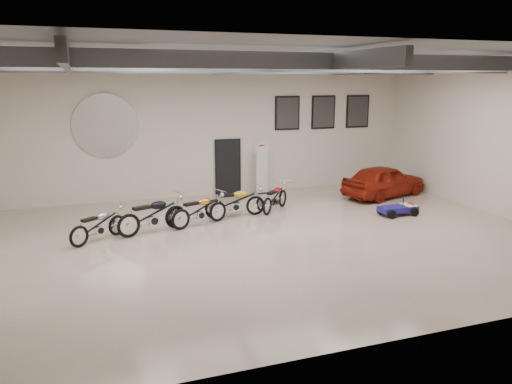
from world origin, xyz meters
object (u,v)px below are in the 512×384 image
object	(u,v)px
motorcycle_red	(275,197)
go_kart	(401,206)
motorcycle_gold	(200,209)
banner_stand	(262,170)
motorcycle_yellow	(235,201)
motorcycle_silver	(98,224)
vintage_car	(384,181)
motorcycle_black	(153,214)

from	to	relation	value
motorcycle_red	go_kart	xyz separation A→B (m)	(3.76, -1.89, -0.19)
motorcycle_gold	motorcycle_red	xyz separation A→B (m)	(2.84, 0.89, -0.03)
banner_stand	motorcycle_yellow	xyz separation A→B (m)	(-2.01, -2.96, -0.42)
motorcycle_silver	vintage_car	bearing A→B (deg)	-25.37
go_kart	vintage_car	xyz separation A→B (m)	(0.97, 2.51, 0.33)
motorcycle_silver	motorcycle_black	xyz separation A→B (m)	(1.53, 0.29, 0.08)
banner_stand	motorcycle_silver	size ratio (longest dim) A/B	1.01
motorcycle_silver	motorcycle_red	world-z (taller)	same
motorcycle_red	motorcycle_silver	bearing A→B (deg)	149.47
motorcycle_silver	go_kart	size ratio (longest dim) A/B	1.16
banner_stand	motorcycle_yellow	bearing A→B (deg)	-136.10
motorcycle_silver	motorcycle_red	distance (m)	6.02
motorcycle_silver	motorcycle_black	size ratio (longest dim) A/B	0.86
motorcycle_silver	motorcycle_gold	world-z (taller)	motorcycle_gold
banner_stand	motorcycle_black	size ratio (longest dim) A/B	0.87
go_kart	vintage_car	distance (m)	2.71
motorcycle_yellow	motorcycle_red	xyz separation A→B (m)	(1.52, 0.30, -0.04)
motorcycle_gold	go_kart	distance (m)	6.68
vintage_car	go_kart	bearing A→B (deg)	141.63
motorcycle_yellow	vintage_car	bearing A→B (deg)	8.22
motorcycle_yellow	vintage_car	world-z (taller)	vintage_car
banner_stand	motorcycle_yellow	distance (m)	3.60
vintage_car	motorcycle_silver	bearing A→B (deg)	83.81
motorcycle_silver	motorcycle_gold	size ratio (longest dim) A/B	0.94
motorcycle_yellow	go_kart	xyz separation A→B (m)	(5.28, -1.60, -0.23)
banner_stand	motorcycle_red	xyz separation A→B (m)	(-0.49, -2.66, -0.46)
banner_stand	motorcycle_black	bearing A→B (deg)	-153.37
motorcycle_black	motorcycle_yellow	xyz separation A→B (m)	(2.79, 0.86, -0.04)
motorcycle_red	banner_stand	bearing A→B (deg)	35.07
motorcycle_black	motorcycle_yellow	size ratio (longest dim) A/B	1.08
motorcycle_gold	motorcycle_yellow	xyz separation A→B (m)	(1.32, 0.59, 0.01)
motorcycle_black	motorcycle_red	size ratio (longest dim) A/B	1.17
go_kart	vintage_car	world-z (taller)	vintage_car
motorcycle_silver	motorcycle_yellow	distance (m)	4.48
banner_stand	motorcycle_black	xyz separation A→B (m)	(-4.80, -3.82, -0.38)
motorcycle_yellow	motorcycle_black	bearing A→B (deg)	-162.86
motorcycle_yellow	motorcycle_red	world-z (taller)	motorcycle_yellow
motorcycle_yellow	motorcycle_red	size ratio (longest dim) A/B	1.08
go_kart	motorcycle_silver	bearing A→B (deg)	175.81
motorcycle_yellow	go_kart	size ratio (longest dim) A/B	1.25
motorcycle_black	motorcycle_gold	world-z (taller)	motorcycle_black
motorcycle_red	vintage_car	distance (m)	4.77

